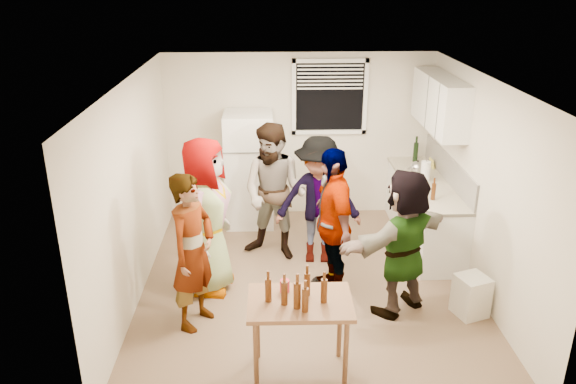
{
  "coord_description": "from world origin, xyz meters",
  "views": [
    {
      "loc": [
        -0.46,
        -5.97,
        3.6
      ],
      "look_at": [
        -0.24,
        0.2,
        1.15
      ],
      "focal_mm": 35.0,
      "sensor_mm": 36.0,
      "label": 1
    }
  ],
  "objects_px": {
    "refrigerator": "(249,169)",
    "trash_bin": "(471,295)",
    "beer_bottle_counter": "(433,200)",
    "guest_stripe": "(198,322)",
    "serving_table": "(299,372)",
    "red_cup": "(285,292)",
    "beer_bottle_table": "(297,308)",
    "blue_cup": "(418,197)",
    "guest_back_right": "(317,259)",
    "kettle": "(417,173)",
    "guest_orange": "(398,308)",
    "guest_back_left": "(275,255)",
    "guest_grey": "(210,287)",
    "guest_black": "(330,290)",
    "wine_bottle": "(415,161)"
  },
  "relations": [
    {
      "from": "beer_bottle_table",
      "to": "red_cup",
      "type": "relative_size",
      "value": 2.12
    },
    {
      "from": "refrigerator",
      "to": "guest_orange",
      "type": "height_order",
      "value": "refrigerator"
    },
    {
      "from": "trash_bin",
      "to": "guest_back_right",
      "type": "xyz_separation_m",
      "value": [
        -1.59,
        1.34,
        -0.25
      ]
    },
    {
      "from": "beer_bottle_table",
      "to": "red_cup",
      "type": "distance_m",
      "value": 0.29
    },
    {
      "from": "serving_table",
      "to": "trash_bin",
      "type": "bearing_deg",
      "value": 25.13
    },
    {
      "from": "guest_black",
      "to": "wine_bottle",
      "type": "bearing_deg",
      "value": 134.96
    },
    {
      "from": "beer_bottle_table",
      "to": "serving_table",
      "type": "bearing_deg",
      "value": 73.78
    },
    {
      "from": "trash_bin",
      "to": "guest_stripe",
      "type": "distance_m",
      "value": 3.04
    },
    {
      "from": "guest_back_left",
      "to": "guest_back_right",
      "type": "relative_size",
      "value": 1.07
    },
    {
      "from": "trash_bin",
      "to": "guest_black",
      "type": "bearing_deg",
      "value": 159.67
    },
    {
      "from": "wine_bottle",
      "to": "refrigerator",
      "type": "bearing_deg",
      "value": -176.86
    },
    {
      "from": "guest_black",
      "to": "guest_orange",
      "type": "height_order",
      "value": "guest_orange"
    },
    {
      "from": "refrigerator",
      "to": "blue_cup",
      "type": "bearing_deg",
      "value": -30.39
    },
    {
      "from": "kettle",
      "to": "trash_bin",
      "type": "xyz_separation_m",
      "value": [
        0.11,
        -2.19,
        -0.65
      ]
    },
    {
      "from": "trash_bin",
      "to": "beer_bottle_counter",
      "type": "bearing_deg",
      "value": 97.81
    },
    {
      "from": "guest_orange",
      "to": "beer_bottle_table",
      "type": "bearing_deg",
      "value": 8.9
    },
    {
      "from": "beer_bottle_counter",
      "to": "red_cup",
      "type": "relative_size",
      "value": 1.77
    },
    {
      "from": "guest_back_left",
      "to": "guest_black",
      "type": "bearing_deg",
      "value": -31.84
    },
    {
      "from": "blue_cup",
      "to": "guest_orange",
      "type": "bearing_deg",
      "value": -111.18
    },
    {
      "from": "guest_stripe",
      "to": "guest_back_right",
      "type": "height_order",
      "value": "guest_back_right"
    },
    {
      "from": "guest_black",
      "to": "guest_orange",
      "type": "relative_size",
      "value": 1.07
    },
    {
      "from": "trash_bin",
      "to": "guest_back_left",
      "type": "distance_m",
      "value": 2.62
    },
    {
      "from": "refrigerator",
      "to": "trash_bin",
      "type": "relative_size",
      "value": 3.63
    },
    {
      "from": "blue_cup",
      "to": "trash_bin",
      "type": "height_order",
      "value": "blue_cup"
    },
    {
      "from": "blue_cup",
      "to": "serving_table",
      "type": "xyz_separation_m",
      "value": [
        -1.63,
        -2.2,
        -0.9
      ]
    },
    {
      "from": "guest_grey",
      "to": "guest_stripe",
      "type": "distance_m",
      "value": 0.72
    },
    {
      "from": "trash_bin",
      "to": "serving_table",
      "type": "relative_size",
      "value": 0.49
    },
    {
      "from": "trash_bin",
      "to": "beer_bottle_table",
      "type": "height_order",
      "value": "beer_bottle_table"
    },
    {
      "from": "guest_back_left",
      "to": "guest_orange",
      "type": "relative_size",
      "value": 1.09
    },
    {
      "from": "wine_bottle",
      "to": "guest_back_right",
      "type": "bearing_deg",
      "value": -139.07
    },
    {
      "from": "beer_bottle_counter",
      "to": "wine_bottle",
      "type": "bearing_deg",
      "value": 84.35
    },
    {
      "from": "kettle",
      "to": "red_cup",
      "type": "height_order",
      "value": "kettle"
    },
    {
      "from": "refrigerator",
      "to": "guest_black",
      "type": "height_order",
      "value": "refrigerator"
    },
    {
      "from": "beer_bottle_counter",
      "to": "guest_stripe",
      "type": "height_order",
      "value": "beer_bottle_counter"
    },
    {
      "from": "wine_bottle",
      "to": "guest_orange",
      "type": "relative_size",
      "value": 0.17
    },
    {
      "from": "serving_table",
      "to": "guest_back_right",
      "type": "height_order",
      "value": "serving_table"
    },
    {
      "from": "trash_bin",
      "to": "guest_back_right",
      "type": "distance_m",
      "value": 2.1
    },
    {
      "from": "red_cup",
      "to": "blue_cup",
      "type": "bearing_deg",
      "value": 49.17
    },
    {
      "from": "serving_table",
      "to": "guest_stripe",
      "type": "bearing_deg",
      "value": 140.86
    },
    {
      "from": "trash_bin",
      "to": "guest_orange",
      "type": "xyz_separation_m",
      "value": [
        -0.77,
        0.14,
        -0.25
      ]
    },
    {
      "from": "guest_back_right",
      "to": "guest_orange",
      "type": "distance_m",
      "value": 1.46
    },
    {
      "from": "beer_bottle_table",
      "to": "guest_orange",
      "type": "height_order",
      "value": "beer_bottle_table"
    },
    {
      "from": "blue_cup",
      "to": "guest_back_right",
      "type": "distance_m",
      "value": 1.56
    },
    {
      "from": "guest_orange",
      "to": "blue_cup",
      "type": "bearing_deg",
      "value": -146.01
    },
    {
      "from": "red_cup",
      "to": "trash_bin",
      "type": "bearing_deg",
      "value": 19.96
    },
    {
      "from": "refrigerator",
      "to": "beer_bottle_table",
      "type": "xyz_separation_m",
      "value": [
        0.52,
        -3.6,
        -0.05
      ]
    },
    {
      "from": "guest_grey",
      "to": "guest_stripe",
      "type": "bearing_deg",
      "value": -173.28
    },
    {
      "from": "beer_bottle_table",
      "to": "guest_black",
      "type": "xyz_separation_m",
      "value": [
        0.49,
        1.59,
        -0.8
      ]
    },
    {
      "from": "trash_bin",
      "to": "guest_grey",
      "type": "bearing_deg",
      "value": 167.22
    },
    {
      "from": "beer_bottle_counter",
      "to": "serving_table",
      "type": "xyz_separation_m",
      "value": [
        -1.79,
        -2.11,
        -0.9
      ]
    }
  ]
}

